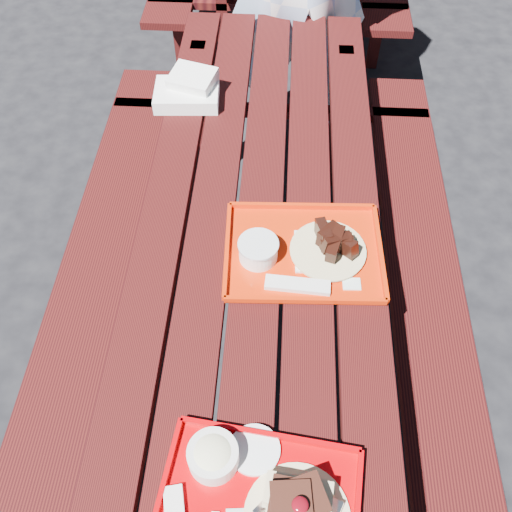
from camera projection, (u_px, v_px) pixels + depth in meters
name	position (u px, v px, depth m)	size (l,w,h in m)	color
ground	(258.00, 348.00, 2.32)	(60.00, 60.00, 0.00)	black
picnic_table_near	(259.00, 267.00, 1.87)	(1.41, 2.40, 0.75)	#3B0E0B
near_tray	(259.00, 497.00, 1.23)	(0.47, 0.39, 0.14)	#B70106
far_tray	(301.00, 252.00, 1.64)	(0.47, 0.37, 0.08)	red
white_cloth	(189.00, 90.00, 2.06)	(0.24, 0.20, 0.09)	white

